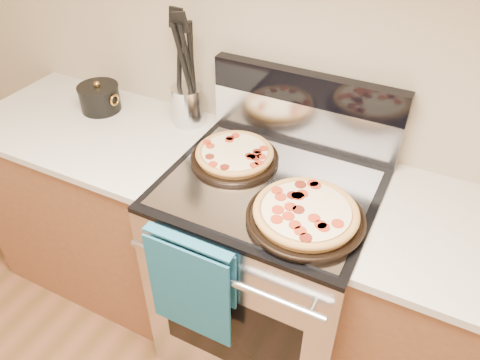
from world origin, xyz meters
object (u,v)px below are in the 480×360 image
at_px(pepperoni_pizza_back, 235,155).
at_px(pepperoni_pizza_front, 306,214).
at_px(utensil_crock, 188,106).
at_px(saucepan, 100,99).
at_px(range_body, 266,270).

relative_size(pepperoni_pizza_back, pepperoni_pizza_front, 0.87).
height_order(pepperoni_pizza_front, utensil_crock, utensil_crock).
distance_m(pepperoni_pizza_back, pepperoni_pizza_front, 0.41).
bearing_deg(utensil_crock, saucepan, -169.02).
bearing_deg(utensil_crock, pepperoni_pizza_front, -28.74).
bearing_deg(pepperoni_pizza_back, utensil_crock, 150.89).
bearing_deg(pepperoni_pizza_front, utensil_crock, 151.26).
relative_size(utensil_crock, saucepan, 0.96).
bearing_deg(range_body, utensil_crock, 154.12).
height_order(range_body, utensil_crock, utensil_crock).
xyz_separation_m(range_body, pepperoni_pizza_front, (0.18, -0.13, 0.50)).
distance_m(pepperoni_pizza_back, utensil_crock, 0.36).
bearing_deg(utensil_crock, range_body, -25.88).
distance_m(range_body, pepperoni_pizza_back, 0.53).
bearing_deg(pepperoni_pizza_back, range_body, -19.79).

